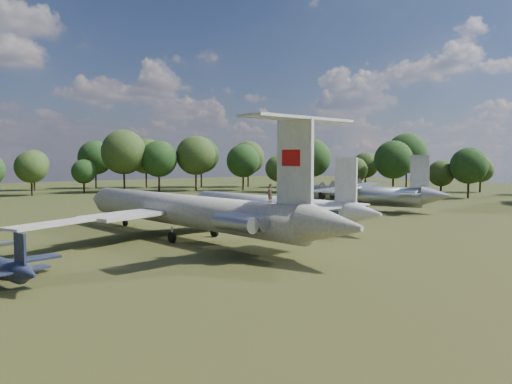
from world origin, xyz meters
TOP-DOWN VIEW (x-y plane):
  - ground at (0.00, 0.00)m, footprint 300.00×300.00m
  - il62_airliner at (-2.82, 0.87)m, footprint 46.20×56.54m
  - tu104_jet at (12.83, 5.26)m, footprint 34.56×43.18m
  - an12_transport at (37.04, 10.15)m, footprint 39.63×41.40m
  - person_on_il62 at (-1.00, -13.26)m, footprint 0.77×0.64m

SIDE VIEW (x-z plane):
  - ground at x=0.00m, z-range 0.00..0.00m
  - tu104_jet at x=12.83m, z-range 0.00..3.98m
  - an12_transport at x=37.04m, z-range 0.00..4.27m
  - il62_airliner at x=-2.82m, z-range 0.00..5.09m
  - person_on_il62 at x=-1.00m, z-range 5.09..6.89m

